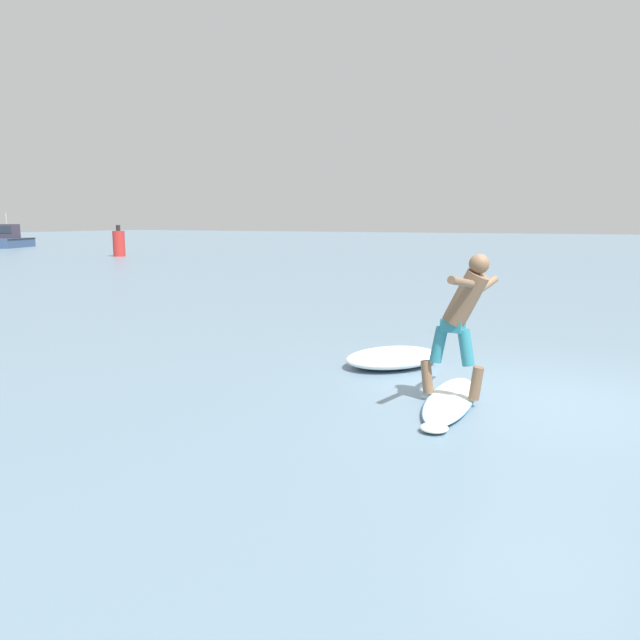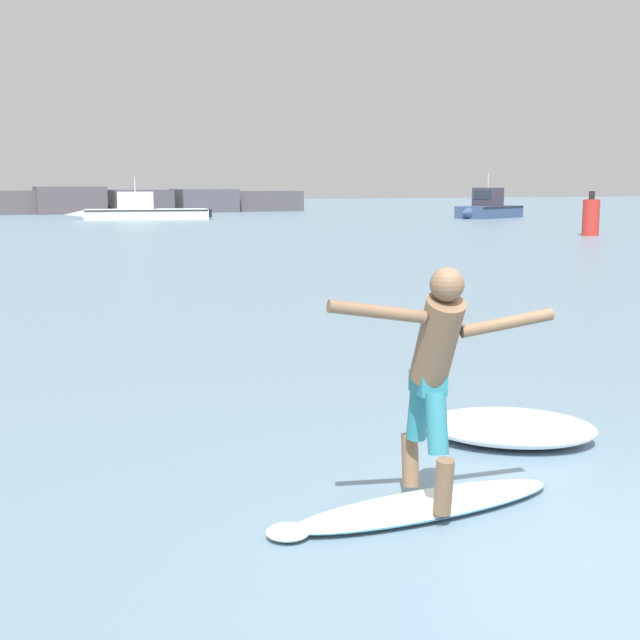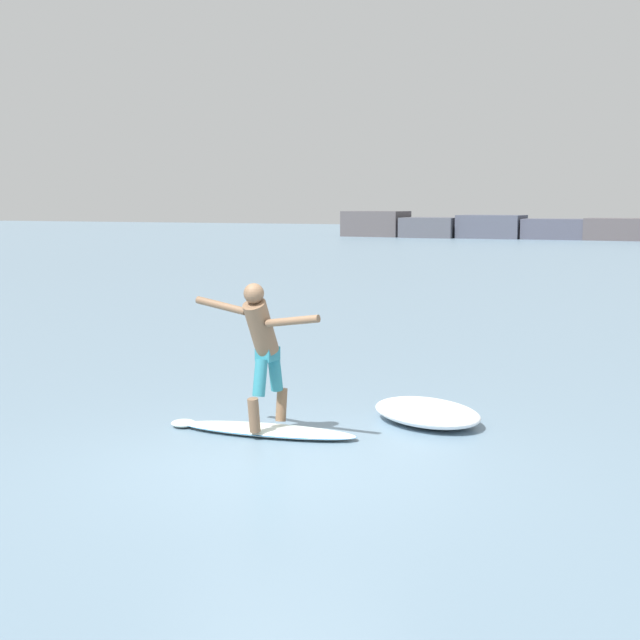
% 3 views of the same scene
% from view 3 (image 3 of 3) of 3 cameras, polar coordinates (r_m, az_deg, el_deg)
% --- Properties ---
extents(ground_plane, '(200.00, 200.00, 0.00)m').
position_cam_3_polar(ground_plane, '(9.76, -2.65, -9.01)').
color(ground_plane, slate).
extents(rock_jetty_breakwater, '(44.52, 4.86, 2.10)m').
position_cam_3_polar(rock_jetty_breakwater, '(70.82, 17.98, 5.60)').
color(rock_jetty_breakwater, '#524D50').
rests_on(rock_jetty_breakwater, ground).
extents(surfboard, '(2.44, 0.82, 0.23)m').
position_cam_3_polar(surfboard, '(10.87, -3.55, -7.03)').
color(surfboard, white).
rests_on(surfboard, ground).
extents(surfer, '(1.68, 0.83, 1.76)m').
position_cam_3_polar(surfer, '(10.53, -3.72, -1.41)').
color(surfer, brown).
rests_on(surfer, surfboard).
extents(wave_foam_at_tail, '(1.94, 1.77, 0.27)m').
position_cam_3_polar(wave_foam_at_tail, '(11.44, 6.85, -5.89)').
color(wave_foam_at_tail, white).
rests_on(wave_foam_at_tail, ground).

